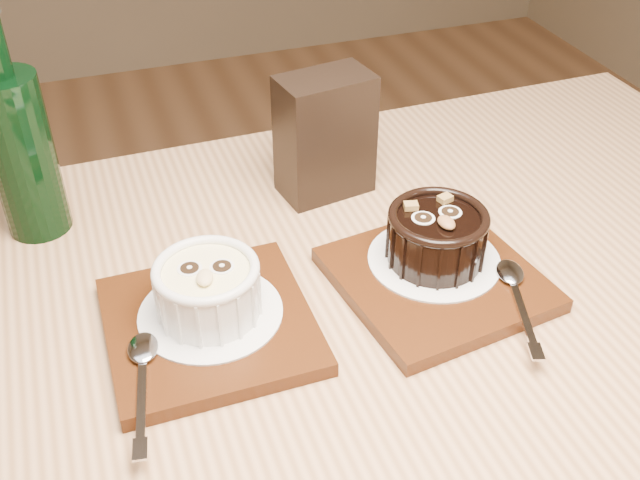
# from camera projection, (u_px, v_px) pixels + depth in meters

# --- Properties ---
(table) EXTENTS (1.21, 0.82, 0.75)m
(table) POSITION_uv_depth(u_px,v_px,m) (324.00, 419.00, 0.71)
(table) COLOR #9F6F45
(table) RESTS_ON ground
(tray_left) EXTENTS (0.18, 0.18, 0.01)m
(tray_left) POSITION_uv_depth(u_px,v_px,m) (210.00, 325.00, 0.67)
(tray_left) COLOR #45200B
(tray_left) RESTS_ON table
(doily_left) EXTENTS (0.13, 0.13, 0.00)m
(doily_left) POSITION_uv_depth(u_px,v_px,m) (211.00, 313.00, 0.67)
(doily_left) COLOR white
(doily_left) RESTS_ON tray_left
(ramekin_white) EXTENTS (0.09, 0.09, 0.06)m
(ramekin_white) POSITION_uv_depth(u_px,v_px,m) (208.00, 287.00, 0.65)
(ramekin_white) COLOR white
(ramekin_white) RESTS_ON doily_left
(spoon_left) EXTENTS (0.05, 0.14, 0.01)m
(spoon_left) POSITION_uv_depth(u_px,v_px,m) (142.00, 378.00, 0.61)
(spoon_left) COLOR silver
(spoon_left) RESTS_ON tray_left
(tray_right) EXTENTS (0.20, 0.20, 0.01)m
(tray_right) POSITION_uv_depth(u_px,v_px,m) (436.00, 279.00, 0.72)
(tray_right) COLOR #45200B
(tray_right) RESTS_ON table
(doily_right) EXTENTS (0.13, 0.13, 0.00)m
(doily_right) POSITION_uv_depth(u_px,v_px,m) (434.00, 259.00, 0.73)
(doily_right) COLOR white
(doily_right) RESTS_ON tray_right
(ramekin_dark) EXTENTS (0.10, 0.10, 0.06)m
(ramekin_dark) POSITION_uv_depth(u_px,v_px,m) (437.00, 234.00, 0.72)
(ramekin_dark) COLOR black
(ramekin_dark) RESTS_ON doily_right
(spoon_right) EXTENTS (0.07, 0.14, 0.01)m
(spoon_right) POSITION_uv_depth(u_px,v_px,m) (518.00, 296.00, 0.69)
(spoon_right) COLOR silver
(spoon_right) RESTS_ON tray_right
(condiment_stand) EXTENTS (0.11, 0.08, 0.14)m
(condiment_stand) POSITION_uv_depth(u_px,v_px,m) (325.00, 136.00, 0.82)
(condiment_stand) COLOR black
(condiment_stand) RESTS_ON table
(green_bottle) EXTENTS (0.07, 0.07, 0.24)m
(green_bottle) POSITION_uv_depth(u_px,v_px,m) (21.00, 150.00, 0.75)
(green_bottle) COLOR black
(green_bottle) RESTS_ON table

